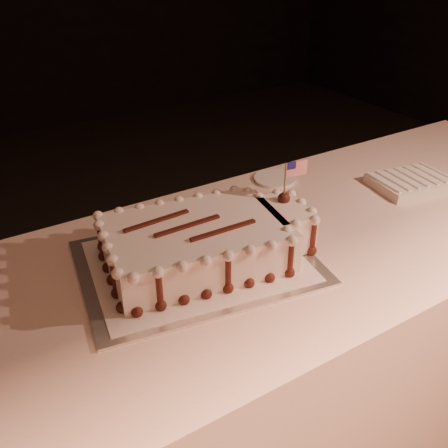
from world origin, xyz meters
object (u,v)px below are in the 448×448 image
side_plate (275,179)px  sheet_cake (208,241)px  cake_board (197,262)px  napkin_stack (410,182)px  banquet_table (278,340)px

side_plate → sheet_cake: bearing=-145.9°
cake_board → napkin_stack: (0.80, 0.01, 0.01)m
cake_board → napkin_stack: size_ratio=2.15×
napkin_stack → side_plate: bearing=141.8°
sheet_cake → side_plate: bearing=34.1°
banquet_table → side_plate: (0.19, 0.31, 0.38)m
banquet_table → napkin_stack: bearing=3.7°
banquet_table → cake_board: cake_board is taller
banquet_table → cake_board: bearing=175.1°
cake_board → side_plate: side_plate is taller
banquet_table → napkin_stack: size_ratio=9.01×
banquet_table → cake_board: 0.46m
sheet_cake → napkin_stack: sheet_cake is taller
banquet_table → napkin_stack: napkin_stack is taller
cake_board → sheet_cake: (0.03, -0.00, 0.06)m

